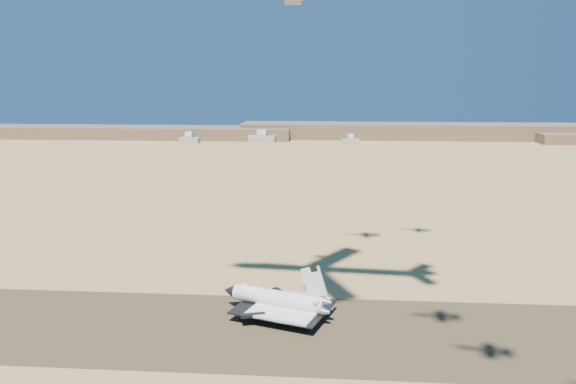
# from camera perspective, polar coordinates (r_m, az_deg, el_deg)

# --- Properties ---
(ground) EXTENTS (1200.00, 1200.00, 0.00)m
(ground) POSITION_cam_1_polar(r_m,az_deg,el_deg) (164.43, -2.47, -13.86)
(ground) COLOR #A37948
(ground) RESTS_ON ground
(runway) EXTENTS (600.00, 50.00, 0.06)m
(runway) POSITION_cam_1_polar(r_m,az_deg,el_deg) (164.41, -2.47, -13.85)
(runway) COLOR brown
(runway) RESTS_ON ground
(ridgeline) EXTENTS (960.00, 90.00, 18.00)m
(ridgeline) POSITION_cam_1_polar(r_m,az_deg,el_deg) (679.49, 8.39, 5.95)
(ridgeline) COLOR brown
(ridgeline) RESTS_ON ground
(hangars) EXTENTS (200.50, 29.50, 30.00)m
(hangars) POSITION_cam_1_polar(r_m,az_deg,el_deg) (634.84, -3.09, 5.43)
(hangars) COLOR #ADA999
(hangars) RESTS_ON ground
(shuttle) EXTENTS (35.71, 28.74, 17.39)m
(shuttle) POSITION_cam_1_polar(r_m,az_deg,el_deg) (172.09, -1.06, -10.97)
(shuttle) COLOR silver
(shuttle) RESTS_ON runway
(crew_a) EXTENTS (0.51, 0.67, 1.63)m
(crew_a) POSITION_cam_1_polar(r_m,az_deg,el_deg) (165.92, 2.22, -13.28)
(crew_a) COLOR #C54C0B
(crew_a) RESTS_ON runway
(crew_b) EXTENTS (0.59, 0.90, 1.73)m
(crew_b) POSITION_cam_1_polar(r_m,az_deg,el_deg) (166.35, 1.70, -13.19)
(crew_b) COLOR #C54C0B
(crew_b) RESTS_ON runway
(crew_c) EXTENTS (1.15, 0.99, 1.76)m
(crew_c) POSITION_cam_1_polar(r_m,az_deg,el_deg) (164.40, 2.37, -13.50)
(crew_c) COLOR #C54C0B
(crew_c) RESTS_ON runway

